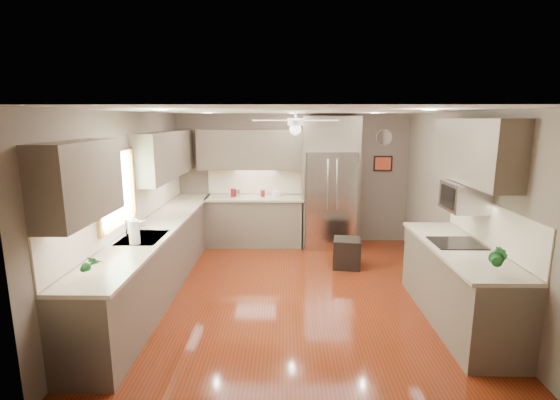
{
  "coord_description": "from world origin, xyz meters",
  "views": [
    {
      "loc": [
        -0.13,
        -5.37,
        2.4
      ],
      "look_at": [
        -0.22,
        0.6,
        1.2
      ],
      "focal_mm": 26.0,
      "sensor_mm": 36.0,
      "label": 1
    }
  ],
  "objects_px": {
    "canister_b": "(238,193)",
    "potted_plant_left": "(90,264)",
    "bowl": "(277,195)",
    "potted_plant_right": "(499,258)",
    "canister_d": "(263,193)",
    "microwave": "(465,197)",
    "paper_towel": "(134,232)",
    "canister_a": "(233,193)",
    "soap_bottle": "(140,224)",
    "stool": "(347,253)",
    "refrigerator": "(330,184)"
  },
  "relations": [
    {
      "from": "canister_a",
      "to": "soap_bottle",
      "type": "height_order",
      "value": "soap_bottle"
    },
    {
      "from": "microwave",
      "to": "paper_towel",
      "type": "bearing_deg",
      "value": -176.85
    },
    {
      "from": "potted_plant_right",
      "to": "canister_b",
      "type": "bearing_deg",
      "value": 127.47
    },
    {
      "from": "canister_d",
      "to": "stool",
      "type": "xyz_separation_m",
      "value": [
        1.45,
        -1.23,
        -0.76
      ]
    },
    {
      "from": "potted_plant_right",
      "to": "canister_a",
      "type": "bearing_deg",
      "value": 128.22
    },
    {
      "from": "microwave",
      "to": "stool",
      "type": "height_order",
      "value": "microwave"
    },
    {
      "from": "potted_plant_left",
      "to": "bowl",
      "type": "bearing_deg",
      "value": 67.8
    },
    {
      "from": "bowl",
      "to": "potted_plant_right",
      "type": "bearing_deg",
      "value": -60.3
    },
    {
      "from": "canister_d",
      "to": "potted_plant_right",
      "type": "bearing_deg",
      "value": -57.47
    },
    {
      "from": "refrigerator",
      "to": "microwave",
      "type": "relative_size",
      "value": 4.45
    },
    {
      "from": "potted_plant_left",
      "to": "microwave",
      "type": "relative_size",
      "value": 0.51
    },
    {
      "from": "potted_plant_left",
      "to": "microwave",
      "type": "xyz_separation_m",
      "value": [
        3.97,
        1.28,
        0.4
      ]
    },
    {
      "from": "potted_plant_left",
      "to": "microwave",
      "type": "bearing_deg",
      "value": 17.8
    },
    {
      "from": "refrigerator",
      "to": "microwave",
      "type": "xyz_separation_m",
      "value": [
        1.33,
        -2.71,
        0.29
      ]
    },
    {
      "from": "stool",
      "to": "paper_towel",
      "type": "relative_size",
      "value": 1.61
    },
    {
      "from": "microwave",
      "to": "stool",
      "type": "distance_m",
      "value": 2.29
    },
    {
      "from": "canister_d",
      "to": "potted_plant_left",
      "type": "distance_m",
      "value": 4.29
    },
    {
      "from": "canister_d",
      "to": "paper_towel",
      "type": "relative_size",
      "value": 0.4
    },
    {
      "from": "potted_plant_left",
      "to": "paper_towel",
      "type": "relative_size",
      "value": 0.91
    },
    {
      "from": "canister_a",
      "to": "canister_d",
      "type": "distance_m",
      "value": 0.56
    },
    {
      "from": "potted_plant_right",
      "to": "refrigerator",
      "type": "height_order",
      "value": "refrigerator"
    },
    {
      "from": "canister_b",
      "to": "bowl",
      "type": "xyz_separation_m",
      "value": [
        0.74,
        0.02,
        -0.05
      ]
    },
    {
      "from": "canister_d",
      "to": "refrigerator",
      "type": "xyz_separation_m",
      "value": [
        1.27,
        -0.07,
        0.19
      ]
    },
    {
      "from": "potted_plant_right",
      "to": "paper_towel",
      "type": "height_order",
      "value": "potted_plant_right"
    },
    {
      "from": "microwave",
      "to": "refrigerator",
      "type": "bearing_deg",
      "value": 116.09
    },
    {
      "from": "canister_d",
      "to": "microwave",
      "type": "bearing_deg",
      "value": -46.98
    },
    {
      "from": "potted_plant_left",
      "to": "paper_towel",
      "type": "distance_m",
      "value": 1.06
    },
    {
      "from": "canister_a",
      "to": "stool",
      "type": "distance_m",
      "value": 2.47
    },
    {
      "from": "canister_a",
      "to": "potted_plant_left",
      "type": "bearing_deg",
      "value": -101.47
    },
    {
      "from": "soap_bottle",
      "to": "stool",
      "type": "height_order",
      "value": "soap_bottle"
    },
    {
      "from": "canister_a",
      "to": "refrigerator",
      "type": "xyz_separation_m",
      "value": [
        1.83,
        -0.05,
        0.17
      ]
    },
    {
      "from": "canister_d",
      "to": "potted_plant_left",
      "type": "relative_size",
      "value": 0.44
    },
    {
      "from": "soap_bottle",
      "to": "bowl",
      "type": "xyz_separation_m",
      "value": [
        1.78,
        2.38,
        -0.06
      ]
    },
    {
      "from": "canister_d",
      "to": "bowl",
      "type": "distance_m",
      "value": 0.27
    },
    {
      "from": "soap_bottle",
      "to": "bowl",
      "type": "distance_m",
      "value": 2.97
    },
    {
      "from": "canister_a",
      "to": "canister_d",
      "type": "xyz_separation_m",
      "value": [
        0.56,
        0.03,
        -0.02
      ]
    },
    {
      "from": "bowl",
      "to": "refrigerator",
      "type": "distance_m",
      "value": 1.03
    },
    {
      "from": "canister_d",
      "to": "refrigerator",
      "type": "distance_m",
      "value": 1.29
    },
    {
      "from": "canister_a",
      "to": "potted_plant_right",
      "type": "distance_m",
      "value": 4.91
    },
    {
      "from": "canister_b",
      "to": "potted_plant_left",
      "type": "xyz_separation_m",
      "value": [
        -0.91,
        -4.02,
        0.07
      ]
    },
    {
      "from": "canister_b",
      "to": "microwave",
      "type": "xyz_separation_m",
      "value": [
        3.07,
        -2.74,
        0.47
      ]
    },
    {
      "from": "stool",
      "to": "paper_towel",
      "type": "xyz_separation_m",
      "value": [
        -2.8,
        -1.76,
        0.84
      ]
    },
    {
      "from": "refrigerator",
      "to": "stool",
      "type": "relative_size",
      "value": 4.92
    },
    {
      "from": "potted_plant_left",
      "to": "potted_plant_right",
      "type": "xyz_separation_m",
      "value": [
        3.86,
        0.17,
        0.02
      ]
    },
    {
      "from": "canister_d",
      "to": "paper_towel",
      "type": "distance_m",
      "value": 3.29
    },
    {
      "from": "potted_plant_right",
      "to": "bowl",
      "type": "height_order",
      "value": "potted_plant_right"
    },
    {
      "from": "refrigerator",
      "to": "canister_b",
      "type": "bearing_deg",
      "value": 178.83
    },
    {
      "from": "canister_b",
      "to": "bowl",
      "type": "distance_m",
      "value": 0.74
    },
    {
      "from": "canister_b",
      "to": "paper_towel",
      "type": "bearing_deg",
      "value": -106.63
    },
    {
      "from": "potted_plant_right",
      "to": "bowl",
      "type": "bearing_deg",
      "value": 119.7
    }
  ]
}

